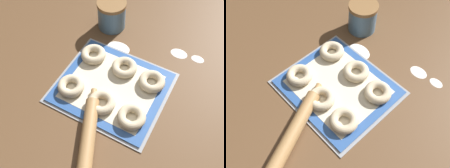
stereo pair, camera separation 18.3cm
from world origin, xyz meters
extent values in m
plane|color=brown|center=(0.00, 0.00, 0.00)|extent=(2.80, 2.80, 0.00)
cube|color=#93969B|center=(-0.01, -0.02, 0.00)|extent=(0.43, 0.38, 0.01)
cube|color=#2D569E|center=(-0.01, -0.02, 0.01)|extent=(0.41, 0.35, 0.00)
cube|color=beige|center=(-0.01, -0.02, 0.01)|extent=(0.34, 0.29, 0.00)
torus|color=beige|center=(-0.14, -0.10, 0.03)|extent=(0.11, 0.11, 0.03)
torus|color=beige|center=(0.00, -0.11, 0.03)|extent=(0.11, 0.11, 0.03)
torus|color=beige|center=(0.12, -0.11, 0.03)|extent=(0.11, 0.11, 0.03)
torus|color=beige|center=(-0.15, 0.08, 0.03)|extent=(0.11, 0.11, 0.03)
torus|color=beige|center=(0.00, 0.08, 0.03)|extent=(0.11, 0.11, 0.03)
torus|color=beige|center=(0.13, 0.07, 0.03)|extent=(0.11, 0.11, 0.03)
cylinder|color=slate|center=(-0.17, 0.29, 0.06)|extent=(0.13, 0.13, 0.12)
cylinder|color=olive|center=(-0.17, 0.29, 0.13)|extent=(0.13, 0.13, 0.02)
cylinder|color=#AD7F4C|center=(0.04, -0.28, 0.03)|extent=(0.19, 0.35, 0.05)
cylinder|color=#AD7F4C|center=(-0.04, -0.10, 0.03)|extent=(0.04, 0.05, 0.02)
ellipsoid|color=white|center=(-0.08, 0.18, 0.00)|extent=(0.11, 0.07, 0.00)
ellipsoid|color=white|center=(0.17, 0.28, 0.00)|extent=(0.07, 0.05, 0.00)
ellipsoid|color=white|center=(0.25, 0.29, 0.00)|extent=(0.06, 0.04, 0.00)
camera|label=1|loc=(0.27, -0.52, 0.88)|focal=42.00mm
camera|label=2|loc=(0.41, -0.41, 0.88)|focal=42.00mm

